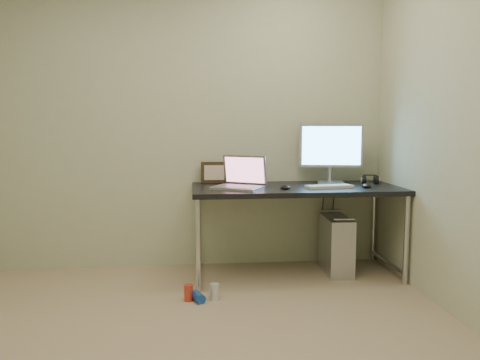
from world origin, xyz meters
name	(u,v)px	position (x,y,z in m)	size (l,w,h in m)	color
floor	(186,360)	(0.00, 0.00, 0.00)	(3.50, 3.50, 0.00)	tan
wall_back	(187,126)	(0.00, 1.75, 1.25)	(3.50, 0.02, 2.50)	beige
desk	(296,195)	(0.90, 1.38, 0.68)	(1.71, 0.75, 0.75)	black
tower_computer	(336,244)	(1.26, 1.41, 0.24)	(0.22, 0.47, 0.51)	silver
cable_a	(322,220)	(1.21, 1.70, 0.40)	(0.01, 0.01, 0.70)	black
cable_b	(332,222)	(1.30, 1.68, 0.38)	(0.01, 0.01, 0.72)	black
can_red	(189,293)	(0.01, 0.86, 0.06)	(0.06, 0.06, 0.12)	red
can_white	(215,292)	(0.20, 0.86, 0.06)	(0.07, 0.07, 0.12)	silver
can_blue	(198,297)	(0.08, 0.84, 0.03)	(0.07, 0.07, 0.12)	blue
laptop	(240,181)	(0.43, 1.32, 0.81)	(0.48, 0.45, 0.26)	silver
monitor	(331,148)	(1.25, 1.59, 1.05)	(0.55, 0.20, 0.52)	silver
keyboard	(329,187)	(1.14, 1.25, 0.76)	(0.38, 0.12, 0.02)	silver
mouse_right	(367,185)	(1.46, 1.26, 0.77)	(0.08, 0.12, 0.04)	black
mouse_left	(285,186)	(0.78, 1.24, 0.77)	(0.07, 0.12, 0.04)	black
headphones	(370,180)	(1.58, 1.51, 0.78)	(0.16, 0.09, 0.10)	black
picture_frame	(214,173)	(0.24, 1.68, 0.84)	(0.23, 0.03, 0.19)	black
webcam	(246,174)	(0.51, 1.63, 0.83)	(0.04, 0.04, 0.11)	silver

